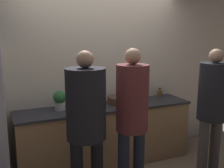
# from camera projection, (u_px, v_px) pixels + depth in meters

# --- Properties ---
(wall_back) EXTENTS (5.20, 0.06, 2.60)m
(wall_back) POSITION_uv_depth(u_px,v_px,m) (99.00, 74.00, 3.76)
(wall_back) COLOR beige
(wall_back) RESTS_ON ground_plane
(counter) EXTENTS (2.53, 0.60, 0.88)m
(counter) POSITION_uv_depth(u_px,v_px,m) (107.00, 134.00, 3.66)
(counter) COLOR tan
(counter) RESTS_ON ground_plane
(person_left) EXTENTS (0.41, 0.41, 1.73)m
(person_left) POSITION_uv_depth(u_px,v_px,m) (86.00, 116.00, 2.53)
(person_left) COLOR black
(person_left) RESTS_ON ground_plane
(person_center) EXTENTS (0.36, 0.36, 1.74)m
(person_center) POSITION_uv_depth(u_px,v_px,m) (132.00, 112.00, 2.74)
(person_center) COLOR #232838
(person_center) RESTS_ON ground_plane
(person_right) EXTENTS (0.37, 0.37, 1.71)m
(person_right) POSITION_uv_depth(u_px,v_px,m) (212.00, 103.00, 3.14)
(person_right) COLOR #4C4742
(person_right) RESTS_ON ground_plane
(fruit_bowl) EXTENTS (0.36, 0.36, 0.15)m
(fruit_bowl) POSITION_uv_depth(u_px,v_px,m) (120.00, 100.00, 3.68)
(fruit_bowl) COLOR #4C3323
(fruit_bowl) RESTS_ON counter
(utensil_crock) EXTENTS (0.10, 0.10, 0.31)m
(utensil_crock) POSITION_uv_depth(u_px,v_px,m) (130.00, 95.00, 3.88)
(utensil_crock) COLOR #ADA393
(utensil_crock) RESTS_ON counter
(bottle_clear) EXTENTS (0.06, 0.06, 0.21)m
(bottle_clear) POSITION_uv_depth(u_px,v_px,m) (87.00, 98.00, 3.66)
(bottle_clear) COLOR silver
(bottle_clear) RESTS_ON counter
(bottle_amber) EXTENTS (0.08, 0.08, 0.15)m
(bottle_amber) POSITION_uv_depth(u_px,v_px,m) (160.00, 93.00, 4.09)
(bottle_amber) COLOR brown
(bottle_amber) RESTS_ON counter
(cup_red) EXTENTS (0.07, 0.07, 0.10)m
(cup_red) POSITION_uv_depth(u_px,v_px,m) (146.00, 97.00, 3.85)
(cup_red) COLOR #A33D33
(cup_red) RESTS_ON counter
(potted_plant) EXTENTS (0.17, 0.17, 0.27)m
(potted_plant) POSITION_uv_depth(u_px,v_px,m) (60.00, 100.00, 3.34)
(potted_plant) COLOR beige
(potted_plant) RESTS_ON counter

